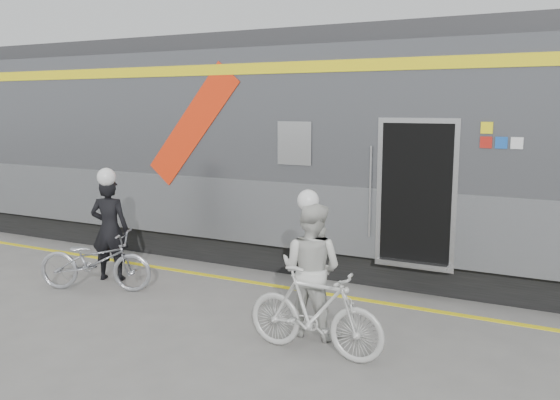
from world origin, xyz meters
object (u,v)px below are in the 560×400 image
Objects in this scene: bicycle_left at (95,261)px; bicycle_right at (315,312)px; man at (110,229)px; woman at (311,269)px.

bicycle_right reaches higher than bicycle_left.
man reaches higher than woman.
bicycle_left is at bearing 82.75° from bicycle_right.
bicycle_left is 1.05× the size of bicycle_right.
man reaches higher than bicycle_left.
man reaches higher than bicycle_right.
man is 3.96m from woman.
bicycle_right is (4.21, -1.17, -0.34)m from man.
bicycle_left is 1.06× the size of woman.
woman reaches higher than bicycle_right.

